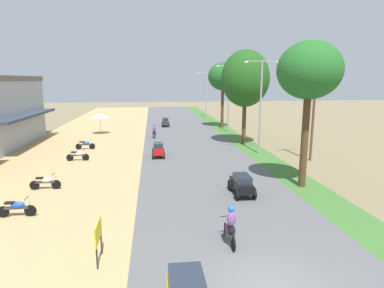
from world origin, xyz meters
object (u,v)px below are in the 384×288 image
at_px(parked_motorbike_second, 46,182).
at_px(median_tree_second, 245,79).
at_px(car_hatchback_red, 158,149).
at_px(car_hatchback_charcoal, 165,122).
at_px(utility_pole_near, 314,107).
at_px(car_sedan_black, 242,184).
at_px(parked_motorbike_fourth, 86,144).
at_px(parked_motorbike_third, 78,155).
at_px(median_tree_third, 223,77).
at_px(streetlamp_far, 206,91).
at_px(street_signboard, 98,234).
at_px(streetlamp_mid, 229,94).
at_px(streetlamp_near, 261,101).
at_px(parked_motorbike_nearest, 17,207).
at_px(vendor_umbrella, 100,116).
at_px(motorbike_ahead_second, 154,131).
at_px(motorbike_foreground_rider, 230,225).
at_px(median_tree_nearest, 309,72).

relative_size(parked_motorbike_second, median_tree_second, 0.19).
distance_m(car_hatchback_red, car_hatchback_charcoal, 18.31).
height_order(utility_pole_near, car_sedan_black, utility_pole_near).
bearing_deg(parked_motorbike_fourth, car_hatchback_charcoal, 60.28).
distance_m(parked_motorbike_third, car_hatchback_red, 6.50).
bearing_deg(utility_pole_near, parked_motorbike_third, 174.05).
distance_m(parked_motorbike_fourth, car_hatchback_charcoal, 16.36).
height_order(median_tree_third, streetlamp_far, median_tree_third).
relative_size(street_signboard, car_hatchback_charcoal, 0.75).
distance_m(street_signboard, car_hatchback_red, 16.07).
distance_m(parked_motorbike_fourth, utility_pole_near, 20.54).
bearing_deg(streetlamp_mid, street_signboard, -111.78).
bearing_deg(parked_motorbike_second, median_tree_third, 56.47).
bearing_deg(car_hatchback_red, car_sedan_black, -65.29).
relative_size(car_sedan_black, car_hatchback_charcoal, 1.13).
height_order(median_tree_second, streetlamp_far, median_tree_second).
bearing_deg(streetlamp_near, parked_motorbike_nearest, -143.12).
bearing_deg(parked_motorbike_nearest, streetlamp_near, 36.88).
height_order(streetlamp_mid, car_sedan_black, streetlamp_mid).
relative_size(parked_motorbike_third, median_tree_second, 0.19).
height_order(median_tree_third, car_hatchback_charcoal, median_tree_third).
distance_m(vendor_umbrella, car_sedan_black, 25.37).
height_order(parked_motorbike_nearest, motorbike_ahead_second, motorbike_ahead_second).
xyz_separation_m(median_tree_third, car_hatchback_charcoal, (-7.71, 1.70, -6.16)).
height_order(street_signboard, motorbike_ahead_second, motorbike_ahead_second).
relative_size(car_hatchback_charcoal, motorbike_ahead_second, 1.11).
height_order(parked_motorbike_nearest, streetlamp_mid, streetlamp_mid).
height_order(street_signboard, median_tree_second, median_tree_second).
distance_m(vendor_umbrella, motorbike_ahead_second, 7.45).
height_order(streetlamp_far, motorbike_foreground_rider, streetlamp_far).
bearing_deg(motorbike_ahead_second, car_sedan_black, -76.00).
bearing_deg(streetlamp_far, streetlamp_near, -90.00).
distance_m(streetlamp_far, utility_pole_near, 32.23).
height_order(parked_motorbike_fourth, car_hatchback_red, car_hatchback_red).
relative_size(parked_motorbike_nearest, car_sedan_black, 0.80).
bearing_deg(streetlamp_far, car_hatchback_charcoal, -123.72).
bearing_deg(median_tree_second, parked_motorbike_fourth, -177.85).
distance_m(streetlamp_near, car_hatchback_red, 9.82).
relative_size(streetlamp_near, car_hatchback_charcoal, 4.06).
distance_m(median_tree_third, streetlamp_far, 13.30).
relative_size(vendor_umbrella, car_hatchback_red, 1.26).
relative_size(median_tree_second, motorbike_ahead_second, 5.21).
distance_m(parked_motorbike_third, median_tree_second, 17.13).
height_order(parked_motorbike_third, median_tree_second, median_tree_second).
height_order(median_tree_nearest, car_sedan_black, median_tree_nearest).
bearing_deg(motorbike_foreground_rider, vendor_umbrella, 108.23).
distance_m(parked_motorbike_second, street_signboard, 9.54).
relative_size(median_tree_second, utility_pole_near, 1.12).
height_order(streetlamp_far, car_hatchback_charcoal, streetlamp_far).
distance_m(car_sedan_black, motorbike_ahead_second, 19.81).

